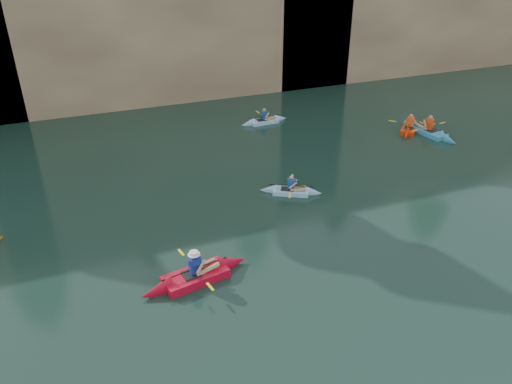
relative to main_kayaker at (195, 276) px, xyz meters
name	(u,v)px	position (x,y,z in m)	size (l,w,h in m)	color
ground	(291,353)	(1.65, -3.94, -0.19)	(160.00, 160.00, 0.00)	black
cliff_slab_center	(169,7)	(3.65, 18.66, 5.51)	(24.00, 2.40, 11.40)	tan
cliff_slab_east	(439,3)	(23.65, 18.66, 4.73)	(26.00, 2.40, 9.84)	tan
sea_cave_center	(78,87)	(-2.35, 18.01, 1.41)	(3.50, 1.00, 3.20)	black
sea_cave_east	(293,55)	(11.65, 18.01, 2.06)	(5.00, 1.00, 4.50)	black
main_kayaker	(195,276)	(0.00, 0.00, 0.00)	(3.86, 2.50, 1.40)	red
kayaker_ltblue_near	(291,191)	(5.33, 4.24, -0.05)	(2.68, 1.92, 1.06)	#8EC4EE
kayaker_red_far	(409,128)	(14.47, 8.48, -0.04)	(2.79, 2.79, 1.19)	red
kayaker_ltblue_mid	(264,121)	(7.35, 12.42, -0.05)	(2.91, 2.18, 1.09)	#8FC7F0
kayaker_blue_east	(428,131)	(15.11, 7.67, -0.02)	(2.56, 3.82, 1.33)	#388DC1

